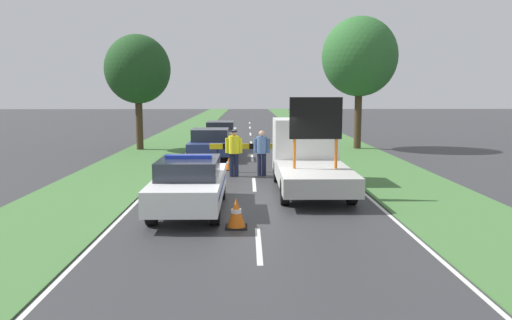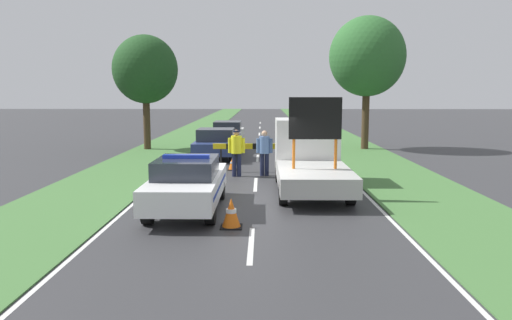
# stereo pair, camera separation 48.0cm
# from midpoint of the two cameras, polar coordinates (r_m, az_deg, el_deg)

# --- Properties ---
(ground_plane) EXTENTS (160.00, 160.00, 0.00)m
(ground_plane) POSITION_cam_midpoint_polar(r_m,az_deg,el_deg) (14.65, 0.73, -5.02)
(ground_plane) COLOR #333335
(lane_markings) EXTENTS (7.16, 58.81, 0.01)m
(lane_markings) POSITION_cam_midpoint_polar(r_m,az_deg,el_deg) (24.62, 0.74, 0.23)
(lane_markings) COLOR silver
(lane_markings) RESTS_ON ground
(grass_verge_left) EXTENTS (3.55, 120.00, 0.03)m
(grass_verge_left) POSITION_cam_midpoint_polar(r_m,az_deg,el_deg) (34.86, -8.19, 2.41)
(grass_verge_left) COLOR #427038
(grass_verge_left) RESTS_ON ground
(grass_verge_right) EXTENTS (3.55, 120.00, 0.03)m
(grass_verge_right) POSITION_cam_midpoint_polar(r_m,az_deg,el_deg) (34.86, 9.67, 2.38)
(grass_verge_right) COLOR #427038
(grass_verge_right) RESTS_ON ground
(police_car) EXTENTS (1.80, 4.79, 1.57)m
(police_car) POSITION_cam_midpoint_polar(r_m,az_deg,el_deg) (13.78, -6.85, -2.62)
(police_car) COLOR white
(police_car) RESTS_ON ground
(work_truck) EXTENTS (2.19, 5.80, 3.09)m
(work_truck) POSITION_cam_midpoint_polar(r_m,az_deg,el_deg) (16.97, 6.88, 0.45)
(work_truck) COLOR white
(work_truck) RESTS_ON ground
(road_barrier) EXTENTS (3.23, 0.08, 1.16)m
(road_barrier) POSITION_cam_midpoint_polar(r_m,az_deg,el_deg) (20.28, 0.28, 1.35)
(road_barrier) COLOR black
(road_barrier) RESTS_ON ground
(police_officer) EXTENTS (0.65, 0.41, 1.81)m
(police_officer) POSITION_cam_midpoint_polar(r_m,az_deg,el_deg) (19.16, -1.53, 1.29)
(police_officer) COLOR #191E38
(police_officer) RESTS_ON ground
(pedestrian_civilian) EXTENTS (0.63, 0.40, 1.77)m
(pedestrian_civilian) POSITION_cam_midpoint_polar(r_m,az_deg,el_deg) (19.34, 1.68, 1.23)
(pedestrian_civilian) COLOR #191E38
(pedestrian_civilian) RESTS_ON ground
(traffic_cone_near_police) EXTENTS (0.39, 0.39, 0.54)m
(traffic_cone_near_police) POSITION_cam_midpoint_polar(r_m,az_deg,el_deg) (20.86, -2.05, -0.41)
(traffic_cone_near_police) COLOR black
(traffic_cone_near_police) RESTS_ON ground
(traffic_cone_centre_front) EXTENTS (0.53, 0.53, 0.72)m
(traffic_cone_centre_front) POSITION_cam_midpoint_polar(r_m,az_deg,el_deg) (12.07, -1.71, -6.07)
(traffic_cone_centre_front) COLOR black
(traffic_cone_centre_front) RESTS_ON ground
(queued_car_hatch_blue) EXTENTS (1.95, 3.94, 1.48)m
(queued_car_hatch_blue) POSITION_cam_midpoint_polar(r_m,az_deg,el_deg) (24.40, -4.03, 1.91)
(queued_car_hatch_blue) COLOR navy
(queued_car_hatch_blue) RESTS_ON ground
(queued_car_van_white) EXTENTS (1.75, 4.45, 1.52)m
(queued_car_van_white) POSITION_cam_midpoint_polar(r_m,az_deg,el_deg) (29.56, -2.77, 3.02)
(queued_car_van_white) COLOR silver
(queued_car_van_white) RESTS_ON ground
(roadside_tree_near_left) EXTENTS (3.60, 3.60, 6.38)m
(roadside_tree_near_left) POSITION_cam_midpoint_polar(r_m,az_deg,el_deg) (28.76, -12.07, 10.05)
(roadside_tree_near_left) COLOR #42301E
(roadside_tree_near_left) RESTS_ON ground
(roadside_tree_near_right) EXTENTS (4.21, 4.21, 7.41)m
(roadside_tree_near_right) POSITION_cam_midpoint_polar(r_m,az_deg,el_deg) (29.01, 13.07, 11.41)
(roadside_tree_near_right) COLOR #42301E
(roadside_tree_near_right) RESTS_ON ground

